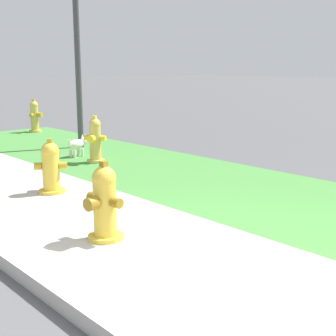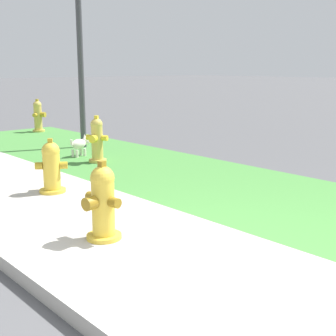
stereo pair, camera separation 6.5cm
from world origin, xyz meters
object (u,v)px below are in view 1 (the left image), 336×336
object	(u,v)px
fire_hydrant_by_grass_verge	(95,140)
small_white_dog	(78,144)
fire_hydrant_near_corner	(104,203)
fire_hydrant_across_street	(51,168)
fire_hydrant_mid_block	(35,116)

from	to	relation	value
fire_hydrant_by_grass_verge	small_white_dog	world-z (taller)	fire_hydrant_by_grass_verge
fire_hydrant_near_corner	small_white_dog	size ratio (longest dim) A/B	1.64
fire_hydrant_near_corner	fire_hydrant_by_grass_verge	world-z (taller)	fire_hydrant_by_grass_verge
fire_hydrant_by_grass_verge	fire_hydrant_across_street	size ratio (longest dim) A/B	1.12
fire_hydrant_mid_block	small_white_dog	xyz separation A→B (m)	(3.38, -0.91, -0.16)
fire_hydrant_near_corner	small_white_dog	world-z (taller)	fire_hydrant_near_corner
small_white_dog	fire_hydrant_across_street	bearing A→B (deg)	-144.18
fire_hydrant_across_street	fire_hydrant_mid_block	bearing A→B (deg)	99.06
fire_hydrant_by_grass_verge	fire_hydrant_across_street	world-z (taller)	fire_hydrant_by_grass_verge
fire_hydrant_across_street	small_white_dog	bearing A→B (deg)	84.59
fire_hydrant_by_grass_verge	fire_hydrant_mid_block	world-z (taller)	fire_hydrant_mid_block
fire_hydrant_near_corner	fire_hydrant_across_street	distance (m)	1.82
fire_hydrant_near_corner	small_white_dog	distance (m)	4.13
fire_hydrant_across_street	small_white_dog	world-z (taller)	fire_hydrant_across_street
fire_hydrant_across_street	fire_hydrant_mid_block	world-z (taller)	fire_hydrant_mid_block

